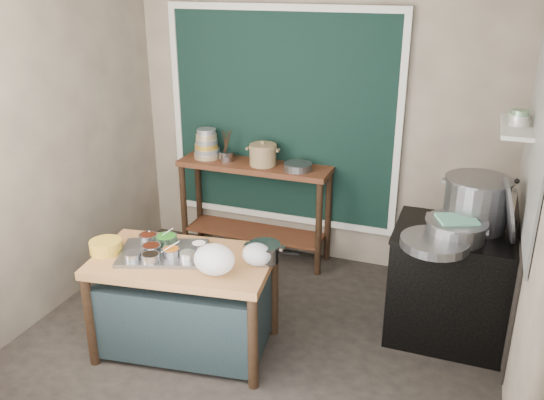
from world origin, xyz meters
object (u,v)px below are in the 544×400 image
at_px(back_counter, 255,211).
at_px(utensil_cup, 227,156).
at_px(stove_block, 454,286).
at_px(yellow_basin, 106,246).
at_px(steamer, 456,230).
at_px(condiment_tray, 163,253).
at_px(prep_table, 186,304).
at_px(saucepan, 264,252).
at_px(ceramic_crock, 263,156).
at_px(stock_pot, 476,203).

bearing_deg(back_counter, utensil_cup, -179.48).
distance_m(stove_block, utensil_cup, 2.37).
distance_m(yellow_basin, steamer, 2.46).
bearing_deg(condiment_tray, prep_table, 2.85).
xyz_separation_m(condiment_tray, saucepan, (0.70, 0.17, 0.05)).
relative_size(saucepan, utensil_cup, 1.53).
xyz_separation_m(condiment_tray, utensil_cup, (-0.22, 1.58, 0.23)).
bearing_deg(ceramic_crock, stock_pot, -17.97).
xyz_separation_m(utensil_cup, ceramic_crock, (0.37, -0.01, 0.04)).
bearing_deg(saucepan, back_counter, 106.65).
relative_size(prep_table, back_counter, 0.86).
height_order(prep_table, back_counter, back_counter).
bearing_deg(utensil_cup, back_counter, 0.52).
bearing_deg(saucepan, condiment_tray, -174.32).
bearing_deg(yellow_basin, prep_table, 11.38).
bearing_deg(condiment_tray, steamer, 20.15).
bearing_deg(condiment_tray, saucepan, 13.59).
xyz_separation_m(condiment_tray, ceramic_crock, (0.14, 1.58, 0.28)).
bearing_deg(yellow_basin, stock_pot, 23.73).
distance_m(ceramic_crock, steamer, 1.98).
relative_size(prep_table, saucepan, 5.40).
bearing_deg(stock_pot, back_counter, 162.51).
distance_m(ceramic_crock, stock_pot, 1.98).
height_order(stock_pot, steamer, stock_pot).
bearing_deg(ceramic_crock, utensil_cup, 178.66).
height_order(yellow_basin, steamer, steamer).
relative_size(prep_table, stock_pot, 2.60).
relative_size(stock_pot, steamer, 1.11).
bearing_deg(yellow_basin, steamer, 19.20).
bearing_deg(condiment_tray, utensil_cup, 98.05).
bearing_deg(back_counter, yellow_basin, -105.10).
relative_size(condiment_tray, utensil_cup, 3.95).
xyz_separation_m(prep_table, stove_block, (1.80, 0.85, 0.05)).
distance_m(condiment_tray, yellow_basin, 0.42).
relative_size(back_counter, steamer, 3.34).
bearing_deg(stock_pot, ceramic_crock, 162.03).
height_order(saucepan, stock_pot, stock_pot).
relative_size(prep_table, stove_block, 1.39).
distance_m(stove_block, steamer, 0.55).
bearing_deg(condiment_tray, yellow_basin, -165.53).
bearing_deg(steamer, prep_table, -158.50).
height_order(stove_block, ceramic_crock, ceramic_crock).
xyz_separation_m(prep_table, ceramic_crock, (-0.01, 1.57, 0.66)).
distance_m(stock_pot, steamer, 0.31).
height_order(back_counter, ceramic_crock, ceramic_crock).
bearing_deg(utensil_cup, stock_pot, -15.38).
xyz_separation_m(utensil_cup, stock_pot, (2.25, -0.62, 0.07)).
distance_m(prep_table, steamer, 1.99).
bearing_deg(utensil_cup, condiment_tray, -81.95).
xyz_separation_m(stove_block, condiment_tray, (-1.95, -0.86, 0.34)).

